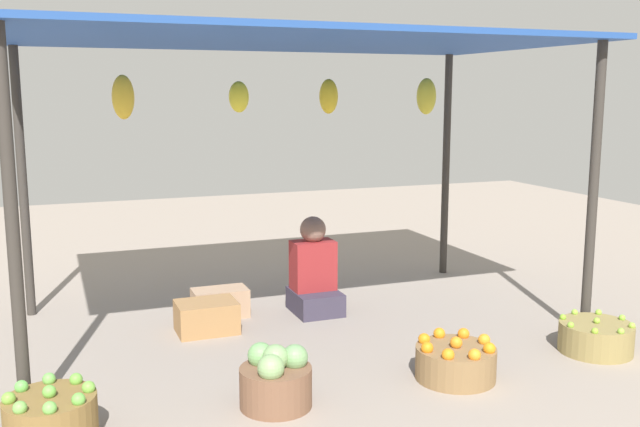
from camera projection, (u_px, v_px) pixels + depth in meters
name	position (u px, v px, depth m)	size (l,w,h in m)	color
ground_plane	(295.00, 325.00, 5.47)	(14.00, 14.00, 0.00)	gray
market_stall_structure	(293.00, 57.00, 5.14)	(4.08, 2.30, 2.15)	#38332D
vendor_person	(314.00, 276.00, 5.75)	(0.36, 0.44, 0.78)	#393344
basket_green_apples	(51.00, 418.00, 3.61)	(0.46, 0.46, 0.30)	olive
basket_cabbages	(276.00, 380.00, 4.02)	(0.41, 0.41, 0.36)	brown
basket_oranges	(456.00, 362.00, 4.42)	(0.50, 0.50, 0.27)	olive
basket_limes	(596.00, 337.00, 4.88)	(0.49, 0.49, 0.24)	olive
wooden_crate_near_vendor	(207.00, 317.00, 5.28)	(0.44, 0.33, 0.23)	#A67747
wooden_crate_stacked_rear	(220.00, 303.00, 5.65)	(0.43, 0.24, 0.23)	tan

